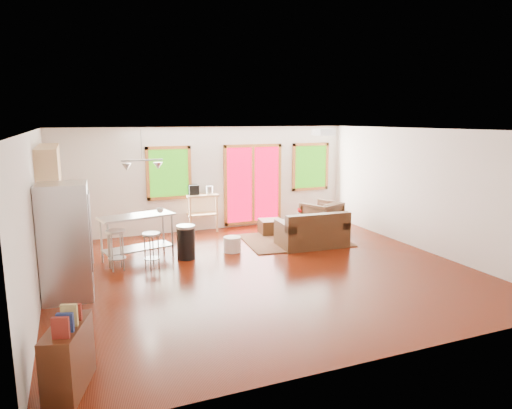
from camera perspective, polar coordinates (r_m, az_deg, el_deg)
name	(u,v)px	position (r m, az deg, el deg)	size (l,w,h in m)	color
floor	(262,270)	(8.65, 0.76, -8.25)	(7.50, 7.00, 0.02)	#370C03
ceiling	(262,129)	(8.18, 0.80, 9.39)	(7.50, 7.00, 0.02)	white
back_wall	(208,179)	(11.59, -5.99, 3.20)	(7.50, 0.02, 2.60)	silver
left_wall	(34,219)	(7.70, -25.96, -1.59)	(0.02, 7.00, 2.60)	silver
right_wall	(425,190)	(10.35, 20.33, 1.71)	(0.02, 7.00, 2.60)	silver
front_wall	(384,254)	(5.34, 15.65, -5.94)	(7.50, 0.02, 2.60)	silver
window_left	(169,173)	(11.28, -10.83, 3.89)	(1.10, 0.05, 1.30)	#20590B
french_doors	(253,184)	(11.96, -0.37, 2.52)	(1.60, 0.05, 2.10)	#B80021
window_right	(311,167)	(12.63, 6.83, 4.71)	(1.10, 0.05, 1.30)	#20590B
rug	(295,240)	(10.69, 4.86, -4.46)	(2.30, 1.77, 0.02)	#41542F
loveseat	(313,233)	(10.20, 7.08, -3.50)	(1.53, 0.93, 0.79)	#331E0F
coffee_table	(306,221)	(11.17, 6.27, -2.06)	(1.16, 0.94, 0.40)	#37180B
armchair	(321,215)	(11.51, 8.17, -1.33)	(0.82, 0.77, 0.85)	#331E0F
ottoman	(271,227)	(11.24, 1.84, -2.80)	(0.54, 0.54, 0.36)	#331E0F
pouf	(232,244)	(9.76, -2.99, -4.99)	(0.37, 0.37, 0.33)	silver
vase	(300,216)	(10.86, 5.47, -1.49)	(0.20, 0.21, 0.32)	silver
book	(317,214)	(11.13, 7.63, -1.14)	(0.20, 0.03, 0.27)	maroon
cabinets	(58,219)	(9.43, -23.50, -1.64)	(0.64, 2.24, 2.30)	tan
refrigerator	(66,242)	(7.69, -22.64, -4.31)	(0.79, 0.75, 1.83)	#B7BABC
island	(137,229)	(9.40, -14.63, -3.00)	(1.54, 0.90, 0.91)	#B7BABC
cup	(160,209)	(9.28, -11.90, -0.61)	(0.13, 0.10, 0.13)	white
bar_stool_a	(116,240)	(8.88, -17.10, -4.32)	(0.39, 0.39, 0.77)	#B7BABC
bar_stool_b	(151,242)	(8.76, -12.95, -4.63)	(0.44, 0.44, 0.70)	#B7BABC
trash_can	(186,242)	(9.33, -8.74, -4.64)	(0.45, 0.45, 0.69)	black
kitchen_cart	(201,199)	(11.45, -6.93, 0.63)	(0.80, 0.54, 1.19)	tan
bookshelf	(68,357)	(5.32, -22.40, -17.23)	(0.54, 0.86, 0.95)	#37180B
ceiling_flush	(324,132)	(9.44, 8.44, 8.96)	(0.35, 0.35, 0.12)	white
pendant_light	(142,166)	(9.17, -14.01, 4.75)	(0.80, 0.18, 0.79)	gray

